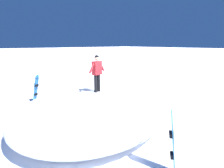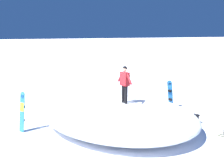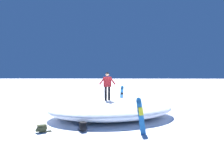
{
  "view_description": "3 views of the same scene",
  "coord_description": "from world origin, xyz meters",
  "px_view_note": "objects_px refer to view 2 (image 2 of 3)",
  "views": [
    {
      "loc": [
        -5.36,
        4.06,
        3.12
      ],
      "look_at": [
        0.05,
        -0.54,
        1.44
      ],
      "focal_mm": 27.67,
      "sensor_mm": 36.0,
      "label": 1
    },
    {
      "loc": [
        -3.51,
        -10.12,
        4.1
      ],
      "look_at": [
        0.22,
        0.12,
        1.83
      ],
      "focal_mm": 41.38,
      "sensor_mm": 36.0,
      "label": 2
    },
    {
      "loc": [
        13.33,
        0.59,
        2.49
      ],
      "look_at": [
        0.75,
        0.05,
        1.96
      ],
      "focal_mm": 35.6,
      "sensor_mm": 36.0,
      "label": 3
    }
  ],
  "objects_px": {
    "snowboarder_standing": "(125,81)",
    "backpack_far": "(195,119)",
    "snowboard_secondary_upright": "(22,111)",
    "snowboard_primary_upright": "(170,94)"
  },
  "relations": [
    {
      "from": "snowboarder_standing",
      "to": "backpack_far",
      "type": "bearing_deg",
      "value": -16.08
    },
    {
      "from": "snowboarder_standing",
      "to": "snowboard_primary_upright",
      "type": "bearing_deg",
      "value": 25.9
    },
    {
      "from": "snowboarder_standing",
      "to": "snowboard_secondary_upright",
      "type": "relative_size",
      "value": 0.97
    },
    {
      "from": "snowboarder_standing",
      "to": "backpack_far",
      "type": "relative_size",
      "value": 2.37
    },
    {
      "from": "snowboarder_standing",
      "to": "snowboard_secondary_upright",
      "type": "bearing_deg",
      "value": 168.87
    },
    {
      "from": "snowboard_primary_upright",
      "to": "snowboard_secondary_upright",
      "type": "bearing_deg",
      "value": -173.94
    },
    {
      "from": "backpack_far",
      "to": "snowboard_primary_upright",
      "type": "bearing_deg",
      "value": 83.99
    },
    {
      "from": "snowboard_primary_upright",
      "to": "backpack_far",
      "type": "bearing_deg",
      "value": -96.01
    },
    {
      "from": "snowboard_secondary_upright",
      "to": "backpack_far",
      "type": "height_order",
      "value": "snowboard_secondary_upright"
    },
    {
      "from": "snowboard_secondary_upright",
      "to": "snowboarder_standing",
      "type": "bearing_deg",
      "value": -11.13
    }
  ]
}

